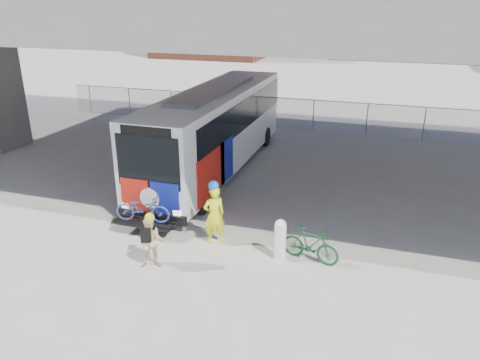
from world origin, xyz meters
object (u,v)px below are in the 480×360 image
at_px(cyclist_tan, 151,242).
at_px(bus, 215,124).
at_px(bike_parked, 310,245).
at_px(bollard, 280,238).
at_px(cyclist_hivis, 214,214).

bearing_deg(cyclist_tan, bus, 78.22).
height_order(cyclist_tan, bike_parked, cyclist_tan).
relative_size(bollard, bike_parked, 0.73).
bearing_deg(cyclist_tan, cyclist_hivis, 38.29).
height_order(bollard, cyclist_hivis, cyclist_hivis).
bearing_deg(bus, bollard, -55.71).
distance_m(cyclist_hivis, bike_parked, 3.10).
distance_m(bollard, cyclist_tan, 3.70).
bearing_deg(cyclist_hivis, cyclist_tan, 18.53).
bearing_deg(cyclist_hivis, bollard, 130.82).
bearing_deg(cyclist_tan, bike_parked, 2.23).
bearing_deg(bike_parked, bollard, 115.90).
distance_m(bus, cyclist_hivis, 6.83).
bearing_deg(cyclist_hivis, bike_parked, 137.10).
bearing_deg(cyclist_tan, bollard, 4.44).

